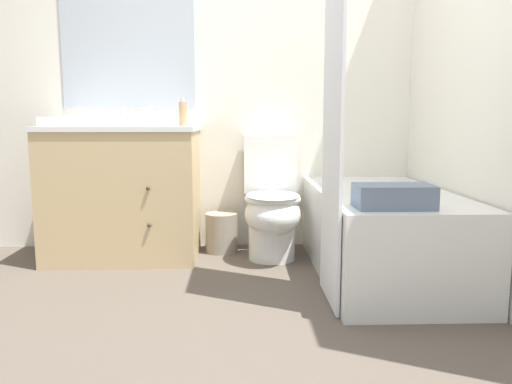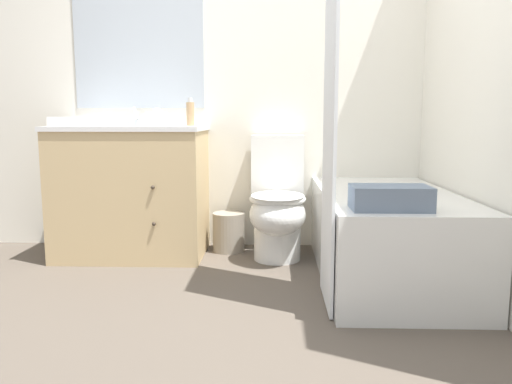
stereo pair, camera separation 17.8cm
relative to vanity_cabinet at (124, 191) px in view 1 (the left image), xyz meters
The scene contains 13 objects.
ground_plane 1.55m from the vanity_cabinet, 60.61° to the right, with size 14.00×14.00×0.00m, color brown.
wall_back 1.14m from the vanity_cabinet, 23.37° to the left, with size 8.00×0.06×2.50m.
wall_right 2.18m from the vanity_cabinet, 14.40° to the right, with size 0.05×2.58×2.50m.
vanity_cabinet is the anchor object (origin of this frame).
sink_faucet 0.49m from the vanity_cabinet, 90.00° to the left, with size 0.14×0.12×0.12m.
toilet 0.96m from the vanity_cabinet, ahead, with size 0.35×0.63×0.79m.
bathtub 1.63m from the vanity_cabinet, 15.27° to the right, with size 0.73×1.43×0.49m.
shower_curtain 1.57m from the vanity_cabinet, 35.26° to the right, with size 0.02×0.46×2.04m.
wastebasket 0.70m from the vanity_cabinet, 10.13° to the left, with size 0.22×0.22×0.26m.
tissue_box 0.50m from the vanity_cabinet, 24.05° to the left, with size 0.12×0.12×0.12m.
soap_dispenser 0.63m from the vanity_cabinet, 11.43° to the left, with size 0.05×0.05×0.18m.
hand_towel_folded 0.56m from the vanity_cabinet, 151.86° to the right, with size 0.27×0.12×0.06m.
bath_towel_folded 1.74m from the vanity_cabinet, 33.69° to the right, with size 0.35×0.20×0.11m.
Camera 1 is at (0.02, -1.90, 0.89)m, focal length 35.00 mm.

